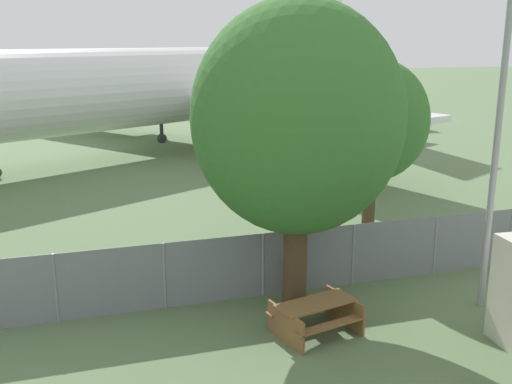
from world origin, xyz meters
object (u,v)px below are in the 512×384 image
at_px(airplane, 171,86).
at_px(picnic_bench_near_cabin, 316,314).
at_px(tree_left_of_cabin, 373,121).
at_px(tree_near_hangar, 297,119).

bearing_deg(airplane, picnic_bench_near_cabin, 60.14).
bearing_deg(tree_left_of_cabin, airplane, 101.47).
bearing_deg(picnic_bench_near_cabin, tree_left_of_cabin, 53.58).
height_order(tree_near_hangar, tree_left_of_cabin, tree_near_hangar).
distance_m(airplane, picnic_bench_near_cabin, 24.27).
bearing_deg(tree_near_hangar, picnic_bench_near_cabin, -93.18).
distance_m(tree_near_hangar, tree_left_of_cabin, 6.21).
bearing_deg(tree_left_of_cabin, picnic_bench_near_cabin, -126.42).
xyz_separation_m(picnic_bench_near_cabin, tree_near_hangar, (0.09, 1.60, 4.21)).
bearing_deg(airplane, tree_left_of_cabin, 73.41).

